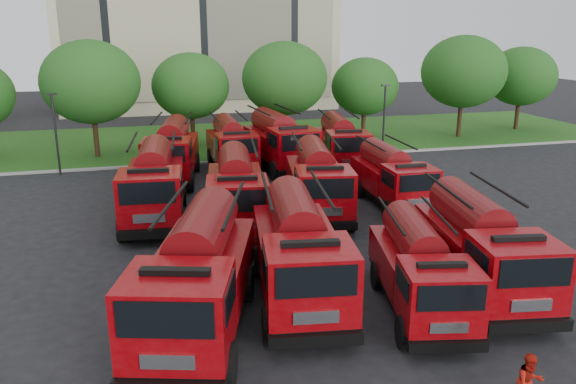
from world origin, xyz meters
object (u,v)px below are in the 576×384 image
at_px(fire_truck_0, 197,275).
at_px(fire_truck_7, 391,177).
at_px(fire_truck_9, 231,145).
at_px(fire_truck_4, 154,184).
at_px(fire_truck_11, 340,143).
at_px(firefighter_0, 477,306).
at_px(firefighter_4, 187,284).
at_px(fire_truck_6, 317,180).
at_px(fire_truck_10, 279,141).
at_px(fire_truck_8, 172,151).
at_px(fire_truck_5, 236,190).
at_px(fire_truck_2, 419,268).
at_px(firefighter_2, 522,285).
at_px(fire_truck_1, 298,251).
at_px(fire_truck_3, 480,246).
at_px(firefighter_3, 492,263).
at_px(firefighter_5, 422,195).

height_order(fire_truck_0, fire_truck_7, fire_truck_0).
xyz_separation_m(fire_truck_7, fire_truck_9, (-6.85, 9.78, 0.11)).
height_order(fire_truck_4, fire_truck_11, fire_truck_4).
height_order(firefighter_0, firefighter_4, firefighter_4).
distance_m(fire_truck_6, fire_truck_10, 9.56).
relative_size(fire_truck_6, fire_truck_8, 0.96).
distance_m(fire_truck_9, fire_truck_11, 7.15).
xyz_separation_m(fire_truck_4, fire_truck_5, (3.66, -1.89, -0.07)).
distance_m(fire_truck_2, fire_truck_11, 19.47).
xyz_separation_m(firefighter_2, firefighter_4, (-11.72, 3.11, 0.00)).
bearing_deg(firefighter_0, fire_truck_8, 77.74).
relative_size(fire_truck_7, firefighter_4, 4.22).
xyz_separation_m(fire_truck_4, firefighter_2, (12.58, -10.81, -1.79)).
relative_size(fire_truck_0, fire_truck_11, 1.09).
height_order(fire_truck_1, fire_truck_2, fire_truck_1).
distance_m(fire_truck_7, firefighter_0, 11.32).
bearing_deg(fire_truck_2, fire_truck_11, 89.96).
height_order(fire_truck_3, fire_truck_6, fire_truck_6).
bearing_deg(firefighter_3, firefighter_0, 7.70).
bearing_deg(fire_truck_4, fire_truck_5, -22.47).
relative_size(fire_truck_4, fire_truck_8, 0.99).
xyz_separation_m(fire_truck_2, fire_truck_8, (-6.80, 18.81, 0.32)).
relative_size(fire_truck_10, firefighter_2, 5.14).
xyz_separation_m(fire_truck_1, fire_truck_2, (3.59, -1.73, -0.29)).
distance_m(fire_truck_2, firefighter_3, 5.52).
distance_m(fire_truck_10, firefighter_0, 20.46).
xyz_separation_m(fire_truck_2, fire_truck_7, (3.89, 10.72, 0.08)).
bearing_deg(fire_truck_7, fire_truck_5, -170.29).
xyz_separation_m(fire_truck_10, firefighter_5, (6.29, -7.90, -1.83)).
xyz_separation_m(fire_truck_5, firefighter_5, (10.83, 2.47, -1.72)).
bearing_deg(firefighter_2, fire_truck_3, 79.93).
distance_m(fire_truck_4, fire_truck_11, 14.29).
bearing_deg(fire_truck_7, fire_truck_10, 114.08).
bearing_deg(firefighter_4, fire_truck_2, -158.16).
relative_size(fire_truck_0, firefighter_3, 5.23).
distance_m(fire_truck_0, firefighter_0, 9.34).
height_order(fire_truck_4, firefighter_4, fire_truck_4).
distance_m(fire_truck_8, firefighter_5, 14.95).
relative_size(fire_truck_11, firefighter_4, 4.76).
bearing_deg(fire_truck_11, fire_truck_3, -85.98).
relative_size(fire_truck_1, fire_truck_2, 1.19).
xyz_separation_m(fire_truck_5, firefighter_2, (8.92, -8.92, -1.72)).
xyz_separation_m(fire_truck_3, fire_truck_9, (-5.65, 19.73, -0.03)).
relative_size(fire_truck_5, fire_truck_8, 0.96).
bearing_deg(fire_truck_5, fire_truck_8, 112.06).
height_order(fire_truck_11, firefighter_5, fire_truck_11).
bearing_deg(fire_truck_8, firefighter_5, -17.74).
height_order(fire_truck_8, fire_truck_11, fire_truck_8).
bearing_deg(fire_truck_3, firefighter_3, 53.92).
bearing_deg(fire_truck_9, fire_truck_4, -119.67).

